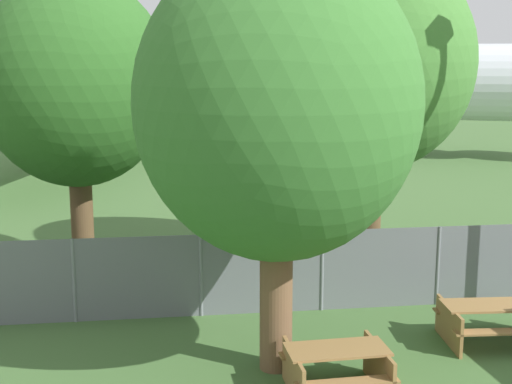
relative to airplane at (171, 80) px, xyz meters
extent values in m
cylinder|color=slate|center=(-2.49, -27.58, -2.98)|extent=(0.07, 0.07, 1.73)
cylinder|color=slate|center=(0.06, -27.58, -2.98)|extent=(0.07, 0.07, 1.73)
cylinder|color=slate|center=(2.60, -27.58, -2.98)|extent=(0.07, 0.07, 1.73)
cylinder|color=slate|center=(5.15, -27.58, -2.98)|extent=(0.07, 0.07, 1.73)
cube|color=slate|center=(2.60, -27.58, -2.98)|extent=(56.00, 0.01, 1.73)
cylinder|color=silver|center=(0.44, -0.18, 0.05)|extent=(35.67, 17.95, 3.91)
cube|color=silver|center=(2.72, 10.02, -0.53)|extent=(12.99, 16.98, 0.30)
cylinder|color=#939399|center=(1.42, 7.85, -1.56)|extent=(3.93, 2.99, 1.76)
cube|color=silver|center=(-5.25, -8.95, -0.53)|extent=(9.27, 17.44, 0.30)
cylinder|color=#939399|center=(-4.61, -6.51, -1.56)|extent=(3.93, 2.99, 1.76)
cylinder|color=#2D2D33|center=(11.54, -4.85, -2.87)|extent=(0.24, 0.24, 1.95)
cylinder|color=#2D2D33|center=(11.54, -4.85, -3.57)|extent=(0.63, 0.49, 0.56)
cylinder|color=#2D2D33|center=(-0.36, 2.70, -2.87)|extent=(0.24, 0.24, 1.95)
cylinder|color=#2D2D33|center=(-0.36, 2.70, -3.57)|extent=(0.63, 0.49, 0.56)
cylinder|color=#2D2D33|center=(-2.18, -1.63, -2.87)|extent=(0.24, 0.24, 1.95)
cylinder|color=#2D2D33|center=(-2.18, -1.63, -3.57)|extent=(0.63, 0.49, 0.56)
cube|color=olive|center=(5.39, -29.72, -3.11)|extent=(1.92, 0.89, 0.04)
cube|color=olive|center=(5.43, -29.16, -3.41)|extent=(1.89, 0.41, 0.04)
cube|color=olive|center=(5.35, -30.27, -3.41)|extent=(1.89, 0.41, 0.04)
cube|color=olive|center=(4.56, -29.66, -3.48)|extent=(0.16, 1.40, 0.74)
cube|color=olive|center=(2.00, -31.30, -3.11)|extent=(1.64, 0.82, 0.04)
cube|color=olive|center=(1.98, -30.74, -3.41)|extent=(1.62, 0.34, 0.04)
cube|color=olive|center=(2.02, -31.86, -3.41)|extent=(1.62, 0.34, 0.04)
cube|color=olive|center=(2.71, -31.27, -3.48)|extent=(0.12, 1.40, 0.74)
cube|color=olive|center=(1.29, -31.33, -3.48)|extent=(0.12, 1.40, 0.74)
cylinder|color=brown|center=(1.19, -30.25, -2.56)|extent=(0.56, 0.56, 2.57)
ellipsoid|color=#38702D|center=(1.19, -30.25, 0.71)|extent=(4.67, 4.67, 5.13)
cylinder|color=brown|center=(4.42, -24.86, -2.29)|extent=(0.58, 0.58, 3.13)
ellipsoid|color=#427A33|center=(4.42, -24.86, 1.32)|extent=(4.80, 4.80, 5.28)
cylinder|color=brown|center=(-2.60, -24.61, -2.43)|extent=(0.53, 0.53, 2.83)
ellipsoid|color=#2D6023|center=(-2.60, -24.61, 0.87)|extent=(4.45, 4.45, 4.89)
camera|label=1|loc=(-0.70, -41.63, 1.49)|focal=50.00mm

